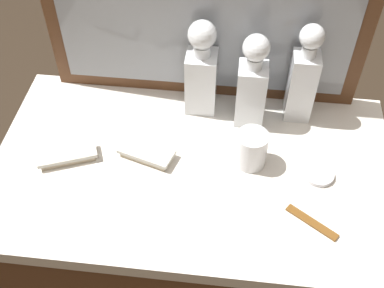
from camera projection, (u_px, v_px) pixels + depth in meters
dresser at (192, 247)px, 1.57m from camera, size 1.04×0.61×0.83m
crystal_decanter_right at (200, 75)px, 1.33m from camera, size 0.08×0.08×0.28m
crystal_decanter_far_left at (251, 88)px, 1.29m from camera, size 0.08×0.08×0.28m
crystal_decanter_front at (302, 82)px, 1.30m from camera, size 0.07×0.07×0.30m
crystal_tumbler_left at (251, 150)px, 1.23m from camera, size 0.08×0.08×0.10m
silver_brush_left at (147, 153)px, 1.27m from camera, size 0.15×0.10×0.02m
silver_brush_center at (67, 156)px, 1.26m from camera, size 0.16×0.11×0.02m
porcelain_dish at (319, 176)px, 1.23m from camera, size 0.08×0.08×0.01m
tortoiseshell_comb at (312, 222)px, 1.14m from camera, size 0.12×0.09×0.01m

